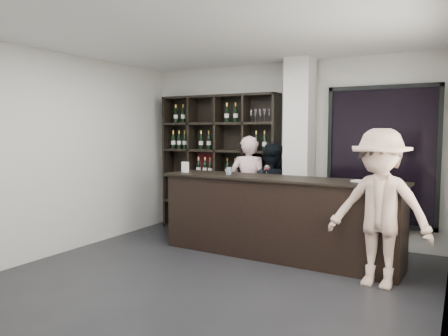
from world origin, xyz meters
The scene contains 12 objects.
floor centered at (0.00, 0.00, -0.01)m, with size 5.00×5.50×0.01m, color black.
wine_shelf centered at (-1.15, 2.57, 1.20)m, with size 2.20×0.35×2.40m, color black, non-canonical shape.
structural_column centered at (0.35, 2.47, 1.45)m, with size 0.40×0.40×2.90m, color silver.
glass_panel centered at (1.55, 2.69, 1.40)m, with size 1.60×0.08×2.10m.
tasting_counter centered at (0.35, 1.56, 0.57)m, with size 3.45×0.71×1.14m.
taster_pink centered at (-0.49, 2.40, 0.85)m, with size 0.62×0.41×1.70m, color beige.
taster_black centered at (-0.10, 2.40, 0.79)m, with size 0.77×0.60×1.59m, color black.
customer centered at (1.80, 1.05, 0.91)m, with size 1.17×0.67×1.81m, color tan.
wine_glass centered at (0.21, 1.51, 1.24)m, with size 0.08×0.08×0.20m, color white, non-canonical shape.
spit_cup centered at (-0.41, 1.56, 1.19)m, with size 0.08×0.08×0.11m, color #A9BFCF.
napkin_stack centered at (1.46, 1.54, 1.15)m, with size 0.13×0.13×0.02m, color white.
card_stand centered at (-1.18, 1.55, 1.22)m, with size 0.11×0.05×0.16m, color white.
Camera 1 is at (2.61, -4.09, 1.78)m, focal length 35.00 mm.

